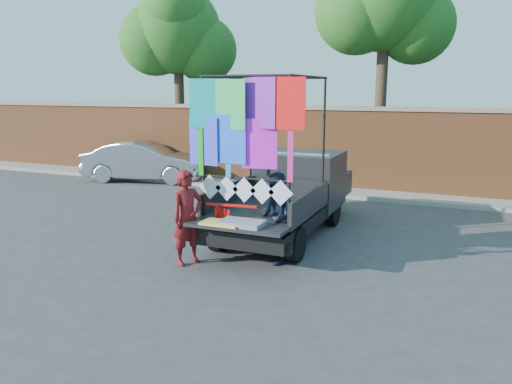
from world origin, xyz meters
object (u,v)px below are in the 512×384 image
at_px(woman, 188,218).
at_px(man, 275,218).
at_px(pickup_truck, 293,192).
at_px(sedan, 145,161).

xyz_separation_m(woman, man, (1.42, 0.67, -0.03)).
bearing_deg(man, pickup_truck, 164.36).
xyz_separation_m(pickup_truck, woman, (-0.97, -2.98, 0.01)).
height_order(sedan, woman, woman).
height_order(pickup_truck, man, pickup_truck).
relative_size(sedan, woman, 2.39).
bearing_deg(pickup_truck, woman, -108.00).
bearing_deg(sedan, man, -144.92).
bearing_deg(sedan, pickup_truck, -133.82).
bearing_deg(pickup_truck, sedan, 151.05).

